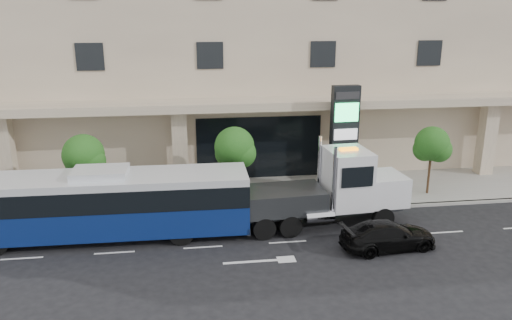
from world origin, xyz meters
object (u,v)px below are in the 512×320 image
Objects in this scene: tow_truck at (330,191)px; black_sedan at (388,235)px; city_bus at (103,203)px; signage_pylon at (344,140)px.

black_sedan is at bearing -61.68° from tow_truck.
black_sedan is (13.07, -2.96, -1.13)m from city_bus.
tow_truck reaches higher than black_sedan.
signage_pylon is at bearing 18.90° from city_bus.
black_sedan is at bearing -11.94° from city_bus.
signage_pylon reaches higher than black_sedan.
signage_pylon is (0.03, 7.24, 2.74)m from black_sedan.
tow_truck is at bearing 26.30° from black_sedan.
tow_truck is 4.89m from signage_pylon.
signage_pylon reaches higher than tow_truck.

